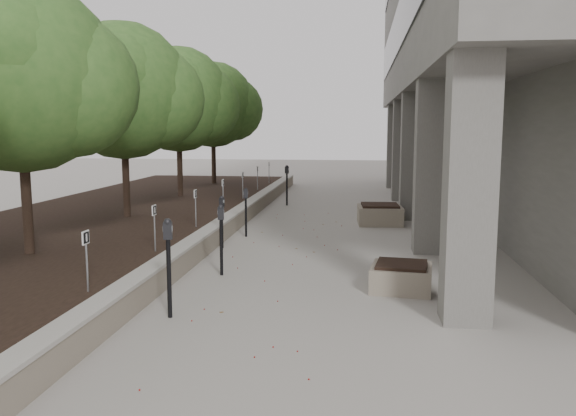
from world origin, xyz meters
The scene contains 22 objects.
ground centered at (0.00, 0.00, 0.00)m, with size 90.00×90.00×0.00m, color gray.
retaining_wall centered at (-1.82, 9.00, 0.25)m, with size 0.39×26.00×0.50m, color gray, non-canonical shape.
planting_bed centered at (-5.50, 9.00, 0.20)m, with size 7.00×26.00×0.40m, color black.
crabapple_tree_2 centered at (-4.80, 3.00, 3.12)m, with size 4.60×4.00×5.44m, color #315922, non-canonical shape.
crabapple_tree_3 centered at (-4.80, 8.00, 3.12)m, with size 4.60×4.00×5.44m, color #315922, non-canonical shape.
crabapple_tree_4 centered at (-4.80, 13.00, 3.12)m, with size 4.60×4.00×5.44m, color #315922, non-canonical shape.
crabapple_tree_5 centered at (-4.80, 18.00, 3.12)m, with size 4.60×4.00×5.44m, color #315922, non-canonical shape.
parking_sign_2 centered at (-2.35, 0.50, 0.88)m, with size 0.04×0.22×0.96m, color black, non-canonical shape.
parking_sign_3 centered at (-2.35, 3.50, 0.88)m, with size 0.04×0.22×0.96m, color black, non-canonical shape.
parking_sign_4 centered at (-2.35, 6.50, 0.88)m, with size 0.04×0.22×0.96m, color black, non-canonical shape.
parking_sign_5 centered at (-2.35, 9.50, 0.88)m, with size 0.04×0.22×0.96m, color black, non-canonical shape.
parking_sign_6 centered at (-2.35, 12.50, 0.88)m, with size 0.04×0.22×0.96m, color black, non-canonical shape.
parking_sign_7 centered at (-2.35, 15.50, 0.88)m, with size 0.04×0.22×0.96m, color black, non-canonical shape.
parking_sign_8 centered at (-2.35, 18.50, 0.88)m, with size 0.04×0.22×0.96m, color black, non-canonical shape.
parking_meter_1 centered at (-1.09, 0.62, 0.78)m, with size 0.15×0.11×1.56m, color black, non-canonical shape.
parking_meter_2 centered at (-0.91, 3.28, 0.71)m, with size 0.14×0.10×1.41m, color black, non-canonical shape.
parking_meter_3 centered at (-1.51, 5.83, 0.64)m, with size 0.13×0.09×1.29m, color black, non-canonical shape.
parking_meter_4 centered at (-1.23, 7.41, 0.66)m, with size 0.13×0.09×1.32m, color black, non-canonical shape.
parking_meter_5 centered at (-0.94, 13.87, 0.76)m, with size 0.15×0.11×1.52m, color black, non-canonical shape.
planter_front centered at (2.57, 2.64, 0.25)m, with size 1.06×1.06×0.50m, color gray, non-canonical shape.
planter_back centered at (2.40, 9.95, 0.31)m, with size 1.31×1.31×0.61m, color gray, non-canonical shape.
berry_scatter centered at (-0.10, 5.00, 0.01)m, with size 3.30×14.10×0.02m, color #950E0A, non-canonical shape.
Camera 1 is at (1.81, -7.83, 2.92)m, focal length 36.50 mm.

